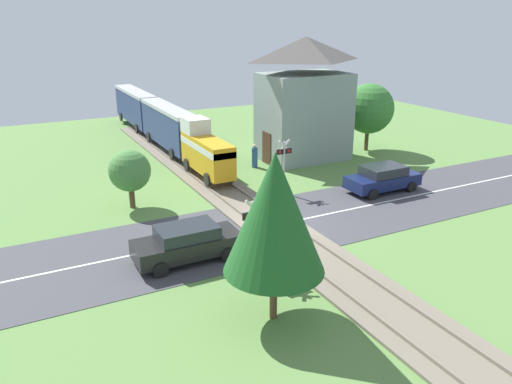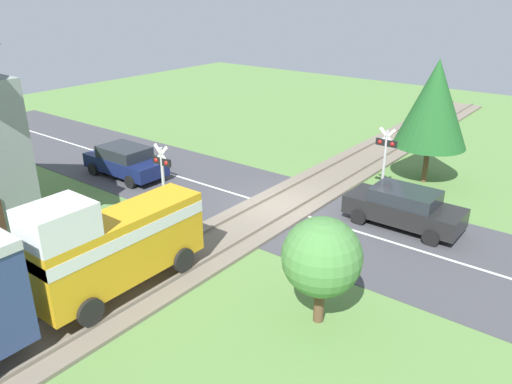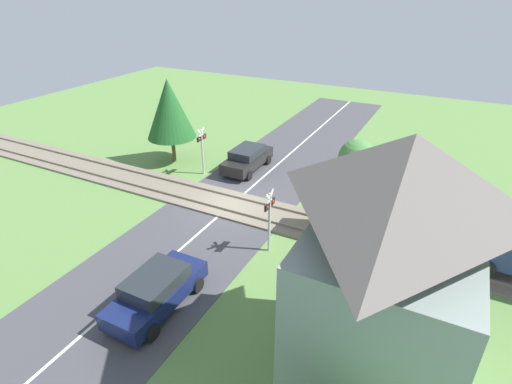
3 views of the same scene
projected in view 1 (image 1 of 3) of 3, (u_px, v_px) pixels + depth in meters
ground_plane at (271, 226)px, 23.06m from camera, size 60.00×60.00×0.00m
road_surface at (271, 226)px, 23.06m from camera, size 48.00×6.40×0.02m
track_bed at (271, 225)px, 23.04m from camera, size 2.80×48.00×0.24m
train at (160, 121)px, 36.42m from camera, size 1.58×22.88×3.18m
car_near_crossing at (187, 242)px, 19.61m from camera, size 4.22×1.86×1.48m
car_far_side at (383, 178)px, 27.40m from camera, size 4.16×1.90×1.46m
crossing_signal_west_approach at (254, 226)px, 18.20m from camera, size 0.90×0.18×3.03m
crossing_signal_east_approach at (284, 159)px, 26.62m from camera, size 0.90×0.18×3.03m
station_building at (304, 101)px, 32.73m from camera, size 5.99×4.10×7.96m
pedestrian_by_station at (255, 157)px, 31.82m from camera, size 0.38×0.38×1.52m
tree_by_station at (369, 109)px, 35.10m from camera, size 3.51×3.51×4.76m
tree_roadside_hedge at (130, 171)px, 24.70m from camera, size 2.09×2.09×2.99m
tree_beyond_track at (275, 214)px, 14.90m from camera, size 3.17×3.17×5.52m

